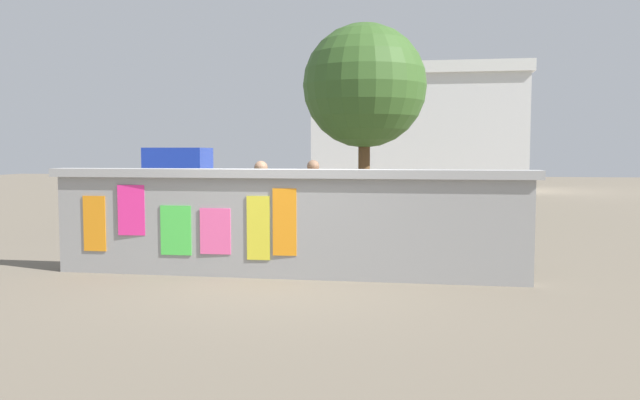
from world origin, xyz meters
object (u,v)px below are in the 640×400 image
(auto_rickshaw_truck, at_px, (226,192))
(person_walking, at_px, (313,196))
(bicycle_near, at_px, (174,238))
(motorcycle, at_px, (432,231))
(bicycle_far, at_px, (413,219))
(person_bystander, at_px, (261,200))
(tree_roadside, at_px, (365,86))

(auto_rickshaw_truck, relative_size, person_walking, 2.33)
(bicycle_near, distance_m, person_walking, 2.57)
(auto_rickshaw_truck, distance_m, bicycle_near, 3.44)
(motorcycle, xyz_separation_m, bicycle_near, (-4.17, -0.79, -0.10))
(motorcycle, xyz_separation_m, bicycle_far, (-0.35, 2.82, -0.10))
(auto_rickshaw_truck, height_order, bicycle_near, auto_rickshaw_truck)
(person_bystander, relative_size, tree_roadside, 0.29)
(bicycle_far, height_order, person_bystander, person_bystander)
(person_walking, xyz_separation_m, person_bystander, (-0.65, -1.17, 0.00))
(motorcycle, bearing_deg, bicycle_far, 97.17)
(bicycle_near, relative_size, person_walking, 1.05)
(auto_rickshaw_truck, height_order, tree_roadside, tree_roadside)
(auto_rickshaw_truck, distance_m, motorcycle, 5.10)
(bicycle_far, xyz_separation_m, person_bystander, (-2.39, -3.40, 0.62))
(bicycle_far, bearing_deg, person_bystander, -125.12)
(auto_rickshaw_truck, distance_m, tree_roadside, 7.39)
(auto_rickshaw_truck, bearing_deg, bicycle_far, 3.05)
(person_bystander, xyz_separation_m, tree_roadside, (0.78, 9.56, 2.77))
(auto_rickshaw_truck, height_order, person_walking, auto_rickshaw_truck)
(motorcycle, distance_m, person_walking, 2.23)
(person_walking, height_order, tree_roadside, tree_roadside)
(tree_roadside, bearing_deg, auto_rickshaw_truck, -110.61)
(motorcycle, relative_size, person_walking, 1.17)
(bicycle_near, xyz_separation_m, person_bystander, (1.42, 0.21, 0.62))
(auto_rickshaw_truck, relative_size, motorcycle, 1.99)
(motorcycle, bearing_deg, bicycle_near, -169.29)
(motorcycle, distance_m, bicycle_far, 2.84)
(motorcycle, relative_size, person_bystander, 1.17)
(bicycle_far, height_order, tree_roadside, tree_roadside)
(motorcycle, xyz_separation_m, person_bystander, (-2.74, -0.58, 0.52))
(person_walking, distance_m, person_bystander, 1.34)
(bicycle_near, height_order, tree_roadside, tree_roadside)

